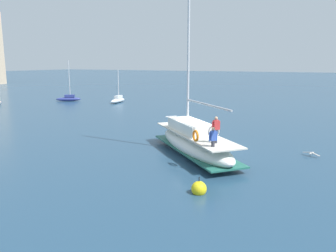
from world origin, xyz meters
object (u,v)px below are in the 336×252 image
Objects in this scene: moored_catamaran at (69,98)px; seagull at (311,153)px; main_sailboat at (194,141)px; mooring_buoy at (199,189)px; moored_cutter_left at (118,100)px.

moored_catamaran is 5.74× the size of seagull.
mooring_buoy is at bearing -155.32° from main_sailboat.
moored_catamaran is 8.45m from moored_cutter_left.
seagull is 1.15× the size of mooring_buoy.
main_sailboat reaches higher than moored_catamaran.
mooring_buoy is at bearing 155.32° from seagull.
moored_catamaran is 6.58× the size of mooring_buoy.
main_sailboat is 30.75m from moored_cutter_left.
moored_cutter_left is at bearing 44.95° from main_sailboat.
seagull is 10.20m from mooring_buoy.
main_sailboat is 6.81m from mooring_buoy.
main_sailboat is 2.61× the size of moored_cutter_left.
moored_cutter_left is at bearing -77.49° from moored_catamaran.
moored_cutter_left is (21.76, 21.72, -0.46)m from main_sailboat.
moored_catamaran reaches higher than seagull.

